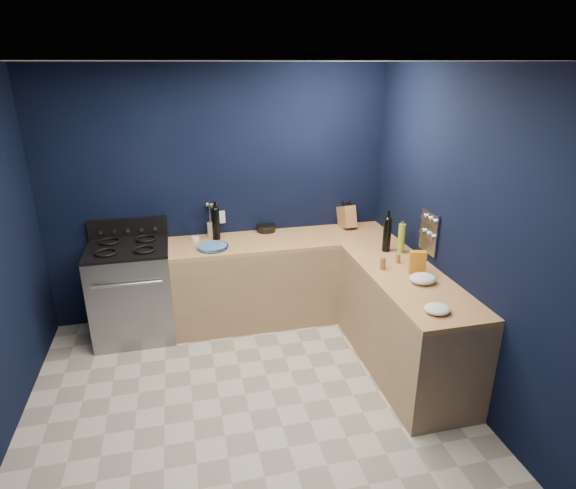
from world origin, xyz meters
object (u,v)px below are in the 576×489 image
object	(u,v)px
plate_stack	(213,247)
utensil_crock	(213,229)
crouton_bag	(417,262)
gas_range	(133,293)
knife_block	(347,217)

from	to	relation	value
plate_stack	utensil_crock	world-z (taller)	utensil_crock
plate_stack	crouton_bag	world-z (taller)	crouton_bag
gas_range	plate_stack	world-z (taller)	plate_stack
gas_range	knife_block	bearing A→B (deg)	5.08
gas_range	crouton_bag	world-z (taller)	crouton_bag
plate_stack	knife_block	size ratio (longest dim) A/B	1.18
plate_stack	knife_block	distance (m)	1.52
plate_stack	utensil_crock	bearing A→B (deg)	84.25
plate_stack	knife_block	xyz separation A→B (m)	(1.48, 0.31, 0.10)
gas_range	utensil_crock	bearing A→B (deg)	16.97
knife_block	crouton_bag	world-z (taller)	knife_block
gas_range	crouton_bag	distance (m)	2.74
gas_range	crouton_bag	xyz separation A→B (m)	(2.46, -1.09, 0.54)
crouton_bag	gas_range	bearing A→B (deg)	173.45
plate_stack	gas_range	bearing A→B (deg)	172.27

